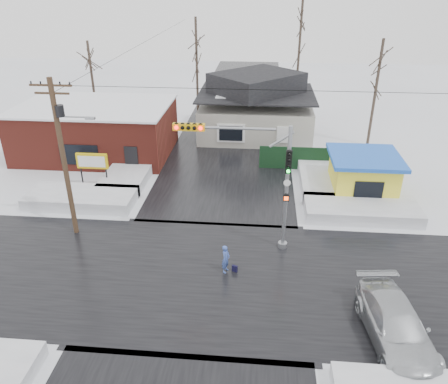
# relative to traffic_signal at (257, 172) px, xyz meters

# --- Properties ---
(ground) EXTENTS (120.00, 120.00, 0.00)m
(ground) POSITION_rel_traffic_signal_xyz_m (-2.43, -2.97, -4.54)
(ground) COLOR white
(ground) RESTS_ON ground
(road_ns) EXTENTS (10.00, 120.00, 0.02)m
(road_ns) POSITION_rel_traffic_signal_xyz_m (-2.43, -2.97, -4.53)
(road_ns) COLOR black
(road_ns) RESTS_ON ground
(road_ew) EXTENTS (120.00, 10.00, 0.02)m
(road_ew) POSITION_rel_traffic_signal_xyz_m (-2.43, -2.97, -4.53)
(road_ew) COLOR black
(road_ew) RESTS_ON ground
(snowbank_nw) EXTENTS (7.00, 3.00, 0.80)m
(snowbank_nw) POSITION_rel_traffic_signal_xyz_m (-11.43, 4.03, -4.14)
(snowbank_nw) COLOR white
(snowbank_nw) RESTS_ON ground
(snowbank_ne) EXTENTS (7.00, 3.00, 0.80)m
(snowbank_ne) POSITION_rel_traffic_signal_xyz_m (6.57, 4.03, -4.14)
(snowbank_ne) COLOR white
(snowbank_ne) RESTS_ON ground
(snowbank_nside_w) EXTENTS (3.00, 8.00, 0.80)m
(snowbank_nside_w) POSITION_rel_traffic_signal_xyz_m (-9.43, 9.03, -4.14)
(snowbank_nside_w) COLOR white
(snowbank_nside_w) RESTS_ON ground
(snowbank_nside_e) EXTENTS (3.00, 8.00, 0.80)m
(snowbank_nside_e) POSITION_rel_traffic_signal_xyz_m (4.57, 9.03, -4.14)
(snowbank_nside_e) COLOR white
(snowbank_nside_e) RESTS_ON ground
(traffic_signal) EXTENTS (6.05, 0.68, 7.00)m
(traffic_signal) POSITION_rel_traffic_signal_xyz_m (0.00, 0.00, 0.00)
(traffic_signal) COLOR gray
(traffic_signal) RESTS_ON ground
(utility_pole) EXTENTS (3.15, 0.44, 9.00)m
(utility_pole) POSITION_rel_traffic_signal_xyz_m (-10.36, 0.53, 0.57)
(utility_pole) COLOR #382619
(utility_pole) RESTS_ON ground
(brick_building) EXTENTS (12.20, 8.20, 4.12)m
(brick_building) POSITION_rel_traffic_signal_xyz_m (-13.43, 13.03, -2.46)
(brick_building) COLOR maroon
(brick_building) RESTS_ON ground
(marquee_sign) EXTENTS (2.20, 0.21, 2.55)m
(marquee_sign) POSITION_rel_traffic_signal_xyz_m (-11.43, 6.53, -2.62)
(marquee_sign) COLOR black
(marquee_sign) RESTS_ON ground
(house) EXTENTS (10.40, 8.40, 5.76)m
(house) POSITION_rel_traffic_signal_xyz_m (-0.43, 19.03, -1.92)
(house) COLOR #ADA99C
(house) RESTS_ON ground
(kiosk) EXTENTS (4.60, 4.60, 2.88)m
(kiosk) POSITION_rel_traffic_signal_xyz_m (7.07, 7.03, -3.08)
(kiosk) COLOR yellow
(kiosk) RESTS_ON ground
(fence) EXTENTS (8.00, 0.12, 1.80)m
(fence) POSITION_rel_traffic_signal_xyz_m (4.07, 11.03, -3.64)
(fence) COLOR black
(fence) RESTS_ON ground
(tree_far_left) EXTENTS (3.00, 3.00, 10.00)m
(tree_far_left) POSITION_rel_traffic_signal_xyz_m (-6.43, 23.03, 3.41)
(tree_far_left) COLOR #332821
(tree_far_left) RESTS_ON ground
(tree_far_mid) EXTENTS (3.00, 3.00, 12.00)m
(tree_far_mid) POSITION_rel_traffic_signal_xyz_m (3.57, 25.03, 5.00)
(tree_far_mid) COLOR #332821
(tree_far_mid) RESTS_ON ground
(tree_far_right) EXTENTS (3.00, 3.00, 9.00)m
(tree_far_right) POSITION_rel_traffic_signal_xyz_m (9.57, 17.03, 2.62)
(tree_far_right) COLOR #332821
(tree_far_right) RESTS_ON ground
(tree_far_west) EXTENTS (3.00, 3.00, 8.00)m
(tree_far_west) POSITION_rel_traffic_signal_xyz_m (-16.43, 21.03, 1.82)
(tree_far_west) COLOR #332821
(tree_far_west) RESTS_ON ground
(pedestrian) EXTENTS (0.53, 0.64, 1.52)m
(pedestrian) POSITION_rel_traffic_signal_xyz_m (-1.38, -2.46, -3.78)
(pedestrian) COLOR #3D58AD
(pedestrian) RESTS_ON ground
(car) EXTENTS (2.82, 5.68, 1.59)m
(car) POSITION_rel_traffic_signal_xyz_m (5.91, -6.49, -3.75)
(car) COLOR silver
(car) RESTS_ON ground
(shopping_bag) EXTENTS (0.30, 0.22, 0.35)m
(shopping_bag) POSITION_rel_traffic_signal_xyz_m (-0.92, -2.44, -4.36)
(shopping_bag) COLOR black
(shopping_bag) RESTS_ON ground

